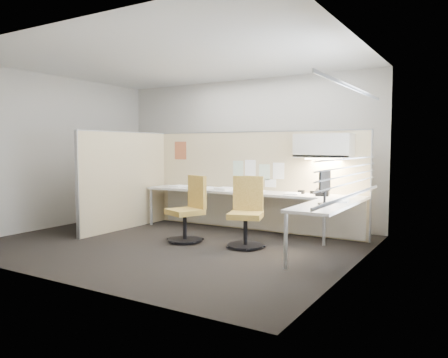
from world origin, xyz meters
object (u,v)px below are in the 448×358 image
Objects in this scene: chair_right at (246,215)px; monitor at (325,185)px; desk at (261,201)px; phone at (322,192)px; chair_left at (189,211)px.

monitor is (1.23, -0.10, 0.51)m from chair_right.
monitor reaches higher than desk.
chair_right is 2.27× the size of monitor.
monitor is 1.89× the size of phone.
monitor is (1.37, -0.87, 0.39)m from desk.
monitor reaches higher than phone.
chair_left reaches higher than desk.
chair_left is at bearing 170.99° from chair_right.
chair_right is (0.94, 0.16, 0.00)m from chair_left.
desk is at bearing 56.51° from monitor.
chair_left is 2.25× the size of monitor.
chair_right reaches higher than desk.
chair_right is at bearing 32.19° from chair_left.
monitor is (2.17, 0.05, 0.52)m from chair_left.
monitor reaches higher than chair_left.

